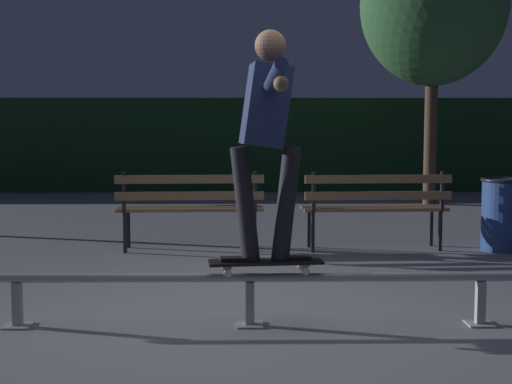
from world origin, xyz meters
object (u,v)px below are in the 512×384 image
Objects in this scene: tree_far_right at (434,6)px; trash_can at (504,213)px; grind_rail at (250,286)px; park_bench_leftmost at (190,202)px; skateboard at (266,263)px; park_bench_left_center at (376,202)px; skateboarder at (266,125)px.

tree_far_right is 6.02× the size of trash_can.
grind_rail is 2.32× the size of park_bench_leftmost.
park_bench_leftmost reaches higher than trash_can.
skateboard is at bearing -132.89° from trash_can.
park_bench_left_center is (1.29, 2.93, 0.10)m from skateboard.
grind_rail is 4.70× the size of skateboard.
trash_can is (3.45, -0.01, -0.12)m from park_bench_leftmost.
park_bench_leftmost is 2.04m from park_bench_left_center.
tree_far_right reaches higher than park_bench_leftmost.
skateboarder is 0.96× the size of park_bench_leftmost.
park_bench_leftmost is (-0.64, 2.93, 0.26)m from grind_rail.
park_bench_left_center reaches higher than grind_rail.
park_bench_leftmost is (-0.75, 2.93, -0.84)m from skateboarder.
park_bench_leftmost is 6.66m from tree_far_right.
trash_can is at bearing 47.11° from skateboard.
trash_can is at bearing -94.72° from tree_far_right.
skateboard is 1.00× the size of trash_can.
skateboard is at bearing -112.29° from tree_far_right.
skateboarder is at bearing -75.74° from park_bench_leftmost.
park_bench_left_center reaches higher than skateboard.
trash_can is (2.71, 2.92, -0.96)m from skateboarder.
skateboarder is at bearing -112.27° from tree_far_right.
skateboard is 0.49× the size of park_bench_leftmost.
park_bench_leftmost is 3.46m from trash_can.
tree_far_right reaches higher than skateboard.
trash_can is at bearing 46.00° from grind_rail.
grind_rail is at bearing -115.54° from park_bench_left_center.
park_bench_leftmost is 2.02× the size of trash_can.
park_bench_left_center is 0.34× the size of tree_far_right.
skateboarder reaches higher than park_bench_left_center.
skateboard is at bearing -113.81° from park_bench_left_center.
skateboard is 3.03m from park_bench_leftmost.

